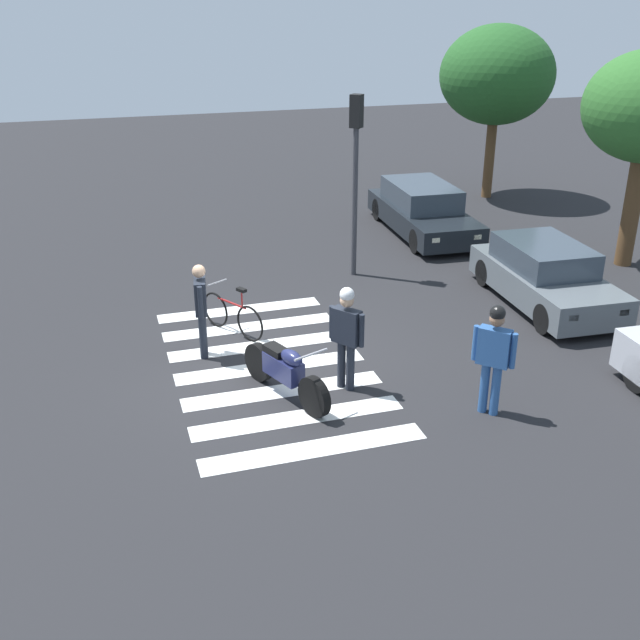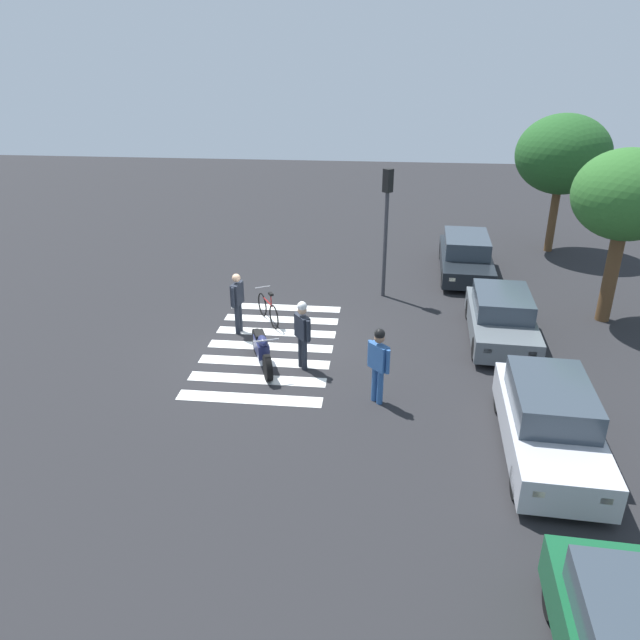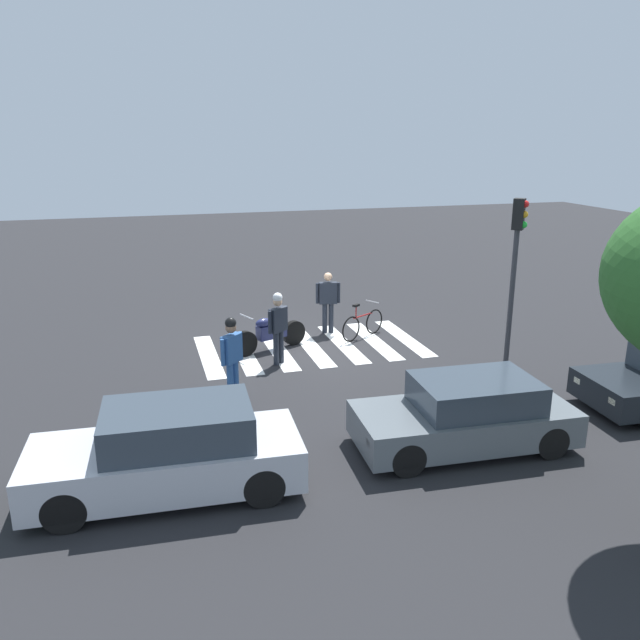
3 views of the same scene
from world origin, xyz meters
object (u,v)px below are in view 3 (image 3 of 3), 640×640
at_px(leaning_bicycle, 363,324).
at_px(pedestrian_bystander, 232,352).
at_px(officer_on_foot, 278,323).
at_px(car_grey_coupe, 466,415).
at_px(police_motorcycle, 270,333).
at_px(officer_by_motorcycle, 328,299).
at_px(car_silver_sedan, 169,453).
at_px(traffic_light_pole, 516,257).

relative_size(leaning_bicycle, pedestrian_bystander, 0.82).
height_order(officer_on_foot, car_grey_coupe, officer_on_foot).
distance_m(police_motorcycle, officer_by_motorcycle, 2.22).
relative_size(officer_by_motorcycle, pedestrian_bystander, 0.96).
bearing_deg(officer_by_motorcycle, officer_on_foot, 47.45).
bearing_deg(officer_by_motorcycle, pedestrian_bystander, 50.02).
bearing_deg(police_motorcycle, leaning_bicycle, -172.78).
height_order(police_motorcycle, officer_by_motorcycle, officer_by_motorcycle).
xyz_separation_m(pedestrian_bystander, car_silver_sedan, (1.51, 3.36, -0.38)).
xyz_separation_m(car_grey_coupe, traffic_light_pole, (-2.87, -3.22, 2.13)).
bearing_deg(pedestrian_bystander, officer_on_foot, -126.92).
distance_m(officer_by_motorcycle, car_grey_coupe, 7.27).
distance_m(officer_by_motorcycle, car_silver_sedan, 8.76).
bearing_deg(car_silver_sedan, officer_by_motorcycle, -123.39).
height_order(leaning_bicycle, traffic_light_pole, traffic_light_pole).
distance_m(pedestrian_bystander, car_silver_sedan, 3.70).
distance_m(leaning_bicycle, car_grey_coupe, 6.58).
relative_size(officer_on_foot, car_silver_sedan, 0.42).
relative_size(car_grey_coupe, traffic_light_pole, 0.98).
bearing_deg(pedestrian_bystander, car_grey_coupe, 138.20).
bearing_deg(car_grey_coupe, officer_by_motorcycle, -86.97).
xyz_separation_m(officer_by_motorcycle, car_grey_coupe, (-0.38, 7.25, -0.39)).
bearing_deg(leaning_bicycle, traffic_light_pole, 126.32).
bearing_deg(pedestrian_bystander, traffic_light_pole, 179.31).
distance_m(car_grey_coupe, traffic_light_pole, 4.81).
bearing_deg(traffic_light_pole, pedestrian_bystander, -0.69).
relative_size(police_motorcycle, car_grey_coupe, 0.52).
bearing_deg(officer_by_motorcycle, car_grey_coupe, 93.03).
bearing_deg(traffic_light_pole, car_grey_coupe, 48.36).
distance_m(police_motorcycle, pedestrian_bystander, 3.30).
relative_size(officer_by_motorcycle, traffic_light_pole, 0.43).
height_order(police_motorcycle, traffic_light_pole, traffic_light_pole).
distance_m(officer_on_foot, car_grey_coupe, 5.68).
distance_m(officer_on_foot, traffic_light_pole, 5.77).
distance_m(police_motorcycle, car_silver_sedan, 6.94).
bearing_deg(officer_by_motorcycle, police_motorcycle, 28.63).
bearing_deg(pedestrian_bystander, officer_by_motorcycle, -129.98).
distance_m(police_motorcycle, leaning_bicycle, 2.71).
bearing_deg(police_motorcycle, traffic_light_pole, 149.74).
distance_m(car_grey_coupe, car_silver_sedan, 5.20).
relative_size(leaning_bicycle, traffic_light_pole, 0.37).
bearing_deg(car_silver_sedan, traffic_light_pole, -157.86).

